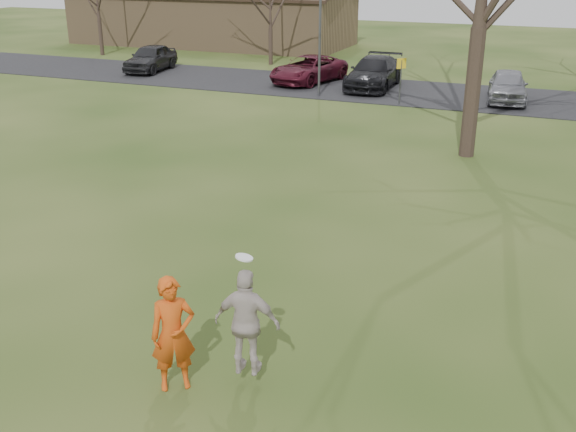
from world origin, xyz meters
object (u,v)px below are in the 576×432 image
object	(u,v)px
car_0	(150,58)
car_3	(374,73)
car_4	(508,86)
catching_play	(247,323)
car_2	(309,69)
lamp_post	(320,9)
player_defender	(173,334)
building	(212,17)

from	to	relation	value
car_0	car_3	xyz separation A→B (m)	(13.14, -0.12, 0.01)
car_4	catching_play	world-z (taller)	catching_play
car_2	car_4	world-z (taller)	car_4
car_2	catching_play	size ratio (longest dim) A/B	2.43
car_2	lamp_post	xyz separation A→B (m)	(1.70, -3.09, 3.25)
car_0	car_4	world-z (taller)	car_0
player_defender	car_4	world-z (taller)	player_defender
car_4	catching_play	bearing A→B (deg)	-100.01
car_2	lamp_post	distance (m)	4.79
building	car_0	bearing A→B (deg)	-77.74
car_4	building	world-z (taller)	building
player_defender	lamp_post	size ratio (longest dim) A/B	0.30
player_defender	car_4	xyz separation A→B (m)	(2.65, 24.49, -0.20)
player_defender	lamp_post	xyz separation A→B (m)	(-5.72, 22.47, 3.02)
car_0	building	xyz separation A→B (m)	(-2.71, 12.48, 1.15)
building	lamp_post	size ratio (longest dim) A/B	3.29
car_0	car_2	size ratio (longest dim) A/B	0.89
car_2	catching_play	distance (m)	26.49
car_0	lamp_post	size ratio (longest dim) A/B	0.69
car_2	car_3	size ratio (longest dim) A/B	0.94
car_2	car_3	xyz separation A→B (m)	(3.55, -0.18, 0.07)
player_defender	car_4	size ratio (longest dim) A/B	0.46
car_3	lamp_post	bearing A→B (deg)	-124.34
building	car_2	bearing A→B (deg)	-45.25
car_2	lamp_post	size ratio (longest dim) A/B	0.78
car_0	catching_play	xyz separation A→B (m)	(18.05, -25.04, 0.35)
player_defender	catching_play	distance (m)	1.16
catching_play	car_3	bearing A→B (deg)	101.15
car_2	car_3	bearing A→B (deg)	10.25
car_2	building	world-z (taller)	building
player_defender	lamp_post	world-z (taller)	lamp_post
car_4	car_2	bearing A→B (deg)	167.72
car_3	building	bearing A→B (deg)	139.76
car_4	lamp_post	bearing A→B (deg)	-172.65
player_defender	building	world-z (taller)	building
car_3	building	xyz separation A→B (m)	(-15.85, 12.60, 1.14)
car_0	building	distance (m)	12.82
car_0	building	bearing A→B (deg)	95.01
catching_play	lamp_post	distance (m)	23.20
player_defender	car_3	size ratio (longest dim) A/B	0.37
car_2	car_4	size ratio (longest dim) A/B	1.17
building	lamp_post	distance (m)	20.99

